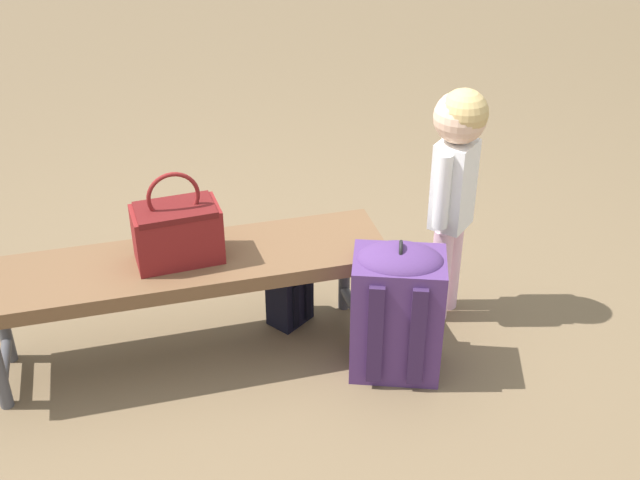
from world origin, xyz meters
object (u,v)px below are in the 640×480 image
at_px(handbag, 177,231).
at_px(child_standing, 456,170).
at_px(park_bench, 181,272).
at_px(backpack_large, 397,307).
at_px(backpack_small, 289,293).

relative_size(handbag, child_standing, 0.36).
bearing_deg(child_standing, park_bench, 178.93).
height_order(park_bench, backpack_large, backpack_large).
relative_size(child_standing, backpack_large, 1.76).
bearing_deg(handbag, child_standing, -1.12).
bearing_deg(handbag, backpack_large, -21.86).
distance_m(handbag, child_standing, 1.11).
bearing_deg(backpack_large, child_standing, 40.81).
relative_size(park_bench, backpack_large, 2.76).
bearing_deg(backpack_small, backpack_large, -51.35).
bearing_deg(backpack_large, handbag, 158.14).
distance_m(handbag, backpack_small, 0.63).
relative_size(handbag, backpack_large, 0.63).
height_order(park_bench, backpack_small, park_bench).
distance_m(park_bench, backpack_large, 0.84).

